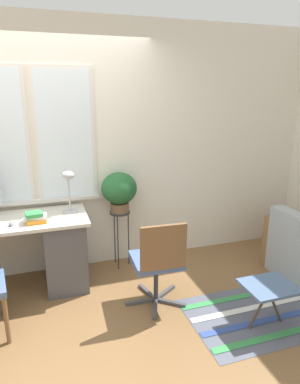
{
  "coord_description": "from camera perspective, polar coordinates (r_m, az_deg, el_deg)",
  "views": [
    {
      "loc": [
        0.04,
        -3.01,
        1.94
      ],
      "look_at": [
        1.08,
        0.16,
        0.97
      ],
      "focal_mm": 32.0,
      "sensor_mm": 36.0,
      "label": 1
    }
  ],
  "objects": [
    {
      "name": "ground_plane",
      "position": [
        3.58,
        -16.54,
        -17.39
      ],
      "size": [
        14.0,
        14.0,
        0.0
      ],
      "primitive_type": "plane",
      "color": "brown"
    },
    {
      "name": "desk_lamp",
      "position": [
        3.52,
        -13.47,
        1.66
      ],
      "size": [
        0.15,
        0.15,
        0.43
      ],
      "color": "#ADADB2",
      "rests_on": "desk"
    },
    {
      "name": "wall_back_with_window",
      "position": [
        3.78,
        -18.6,
        6.39
      ],
      "size": [
        9.0,
        0.12,
        2.7
      ],
      "color": "white",
      "rests_on": "ground_plane"
    },
    {
      "name": "floor_rug_striped",
      "position": [
        3.44,
        17.43,
        -18.91
      ],
      "size": [
        1.25,
        0.88,
        0.01
      ],
      "color": "#565B6B",
      "rests_on": "ground_plane"
    },
    {
      "name": "folding_stool",
      "position": [
        3.16,
        19.2,
        -14.97
      ],
      "size": [
        0.43,
        0.36,
        0.39
      ],
      "color": "slate",
      "rests_on": "ground_plane"
    },
    {
      "name": "potted_plant",
      "position": [
        3.77,
        -5.16,
        0.39
      ],
      "size": [
        0.39,
        0.39,
        0.45
      ],
      "color": "brown",
      "rests_on": "plant_stand"
    },
    {
      "name": "book_stack",
      "position": [
        3.39,
        -18.59,
        -4.05
      ],
      "size": [
        0.22,
        0.17,
        0.1
      ],
      "color": "orange",
      "rests_on": "desk"
    },
    {
      "name": "plant_stand",
      "position": [
        3.88,
        -5.03,
        -4.66
      ],
      "size": [
        0.23,
        0.23,
        0.66
      ],
      "color": "#333338",
      "rests_on": "ground_plane"
    },
    {
      "name": "mouse",
      "position": [
        3.4,
        -22.14,
        -4.94
      ],
      "size": [
        0.04,
        0.07,
        0.04
      ],
      "color": "slate",
      "rests_on": "desk"
    },
    {
      "name": "office_chair_swivel",
      "position": [
        3.19,
        1.37,
        -11.38
      ],
      "size": [
        0.56,
        0.58,
        0.87
      ],
      "rotation": [
        0.0,
        0.0,
        3.09
      ],
      "color": "#47474C",
      "rests_on": "ground_plane"
    }
  ]
}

